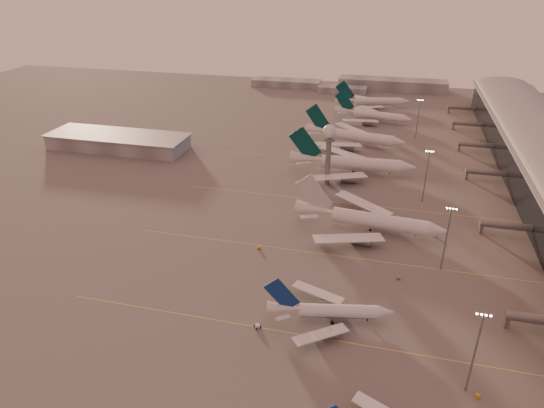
# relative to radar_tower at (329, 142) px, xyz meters

# --- Properties ---
(ground) EXTENTS (700.00, 700.00, 0.00)m
(ground) POSITION_rel_radar_tower_xyz_m (-5.00, -120.00, -20.95)
(ground) COLOR #595656
(ground) RESTS_ON ground
(taxiway_markings) EXTENTS (180.00, 185.25, 0.02)m
(taxiway_markings) POSITION_rel_radar_tower_xyz_m (25.00, -64.00, -20.94)
(taxiway_markings) COLOR #D0C649
(taxiway_markings) RESTS_ON ground
(hangar) EXTENTS (82.00, 27.00, 8.50)m
(hangar) POSITION_rel_radar_tower_xyz_m (-125.00, 20.00, -16.63)
(hangar) COLOR slate
(hangar) RESTS_ON ground
(radar_tower) EXTENTS (6.40, 6.40, 31.10)m
(radar_tower) POSITION_rel_radar_tower_xyz_m (0.00, 0.00, 0.00)
(radar_tower) COLOR slate
(radar_tower) RESTS_ON ground
(mast_a) EXTENTS (3.60, 0.56, 25.00)m
(mast_a) POSITION_rel_radar_tower_xyz_m (53.00, -120.00, -7.21)
(mast_a) COLOR slate
(mast_a) RESTS_ON ground
(mast_b) EXTENTS (3.60, 0.56, 25.00)m
(mast_b) POSITION_rel_radar_tower_xyz_m (50.00, -65.00, -7.21)
(mast_b) COLOR slate
(mast_b) RESTS_ON ground
(mast_c) EXTENTS (3.60, 0.56, 25.00)m
(mast_c) POSITION_rel_radar_tower_xyz_m (45.00, -10.00, -7.21)
(mast_c) COLOR slate
(mast_c) RESTS_ON ground
(mast_d) EXTENTS (3.60, 0.56, 25.00)m
(mast_d) POSITION_rel_radar_tower_xyz_m (43.00, 80.00, -7.21)
(mast_d) COLOR slate
(mast_d) RESTS_ON ground
(distant_horizon) EXTENTS (165.00, 37.50, 9.00)m
(distant_horizon) POSITION_rel_radar_tower_xyz_m (-2.38, 205.14, -17.06)
(distant_horizon) COLOR slate
(distant_horizon) RESTS_ON ground
(narrowbody_mid) EXTENTS (38.25, 30.24, 15.10)m
(narrowbody_mid) POSITION_rel_radar_tower_xyz_m (15.73, -101.88, -17.89)
(narrowbody_mid) COLOR silver
(narrowbody_mid) RESTS_ON ground
(widebody_white) EXTENTS (61.25, 48.87, 21.55)m
(widebody_white) POSITION_rel_radar_tower_xyz_m (23.35, -43.47, -17.21)
(widebody_white) COLOR silver
(widebody_white) RESTS_ON ground
(greentail_a) EXTENTS (64.66, 52.16, 23.47)m
(greentail_a) POSITION_rel_radar_tower_xyz_m (10.53, 15.32, -16.80)
(greentail_a) COLOR silver
(greentail_a) RESTS_ON ground
(greentail_b) EXTENTS (60.49, 48.43, 22.15)m
(greentail_b) POSITION_rel_radar_tower_xyz_m (7.32, 60.11, -17.04)
(greentail_b) COLOR silver
(greentail_b) RESTS_ON ground
(greentail_c) EXTENTS (53.42, 42.75, 19.59)m
(greentail_c) POSITION_rel_radar_tower_xyz_m (14.95, 110.50, -17.49)
(greentail_c) COLOR silver
(greentail_c) RESTS_ON ground
(greentail_d) EXTENTS (55.08, 44.06, 20.21)m
(greentail_d) POSITION_rel_radar_tower_xyz_m (12.72, 146.89, -17.38)
(greentail_d) COLOR silver
(greentail_d) RESTS_ON ground
(gsv_catering_a) EXTENTS (5.09, 3.12, 3.88)m
(gsv_catering_a) POSITION_rel_radar_tower_xyz_m (55.83, -121.60, -19.01)
(gsv_catering_a) COLOR #C58D17
(gsv_catering_a) RESTS_ON ground
(gsv_tug_mid) EXTENTS (4.32, 4.30, 1.09)m
(gsv_tug_mid) POSITION_rel_radar_tower_xyz_m (-4.35, -110.26, -20.39)
(gsv_tug_mid) COLOR white
(gsv_tug_mid) RESTS_ON ground
(gsv_truck_b) EXTENTS (5.12, 1.98, 2.06)m
(gsv_truck_b) POSITION_rel_radar_tower_xyz_m (35.99, -74.74, -19.90)
(gsv_truck_b) COLOR slate
(gsv_truck_b) RESTS_ON ground
(gsv_truck_c) EXTENTS (5.35, 5.12, 2.20)m
(gsv_truck_c) POSITION_rel_radar_tower_xyz_m (-15.59, -67.36, -19.83)
(gsv_truck_c) COLOR #C58D17
(gsv_truck_c) RESTS_ON ground
(gsv_catering_b) EXTENTS (5.76, 4.05, 4.33)m
(gsv_catering_b) POSITION_rel_radar_tower_xyz_m (49.25, -41.27, -18.79)
(gsv_catering_b) COLOR white
(gsv_catering_b) RESTS_ON ground
(gsv_tug_far) EXTENTS (3.67, 4.18, 1.02)m
(gsv_tug_far) POSITION_rel_radar_tower_xyz_m (8.29, -10.15, -20.42)
(gsv_tug_far) COLOR white
(gsv_tug_far) RESTS_ON ground
(gsv_tug_hangar) EXTENTS (4.57, 3.81, 1.13)m
(gsv_tug_hangar) POSITION_rel_radar_tower_xyz_m (32.29, 35.31, -20.37)
(gsv_tug_hangar) COLOR #C58D17
(gsv_tug_hangar) RESTS_ON ground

